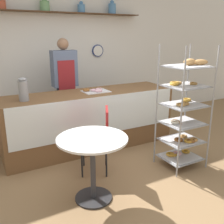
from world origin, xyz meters
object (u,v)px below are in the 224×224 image
cafe_table (93,153)px  pastry_rack (184,111)px  person_worker (65,85)px  cafe_chair (100,133)px  coffee_carafe (23,90)px  donut_tray_counter (95,91)px

cafe_table → pastry_rack: bearing=5.5°
person_worker → cafe_table: person_worker is taller
person_worker → cafe_chair: bearing=-91.4°
cafe_chair → person_worker: bearing=-154.8°
cafe_table → cafe_chair: 0.65m
cafe_table → coffee_carafe: 1.47m
person_worker → coffee_carafe: (-0.84, -0.68, 0.13)m
pastry_rack → coffee_carafe: bearing=148.6°
person_worker → coffee_carafe: size_ratio=5.39×
pastry_rack → donut_tray_counter: bearing=122.1°
coffee_carafe → donut_tray_counter: 1.15m
cafe_table → cafe_chair: size_ratio=0.87×
cafe_chair → cafe_table: bearing=-7.5°
person_worker → donut_tray_counter: person_worker is taller
pastry_rack → coffee_carafe: size_ratio=5.18×
cafe_chair → coffee_carafe: (-0.80, 0.77, 0.54)m
cafe_table → cafe_chair: (0.36, 0.54, -0.01)m
person_worker → coffee_carafe: person_worker is taller
pastry_rack → cafe_chair: pastry_rack is taller
person_worker → cafe_chair: 1.51m
person_worker → donut_tray_counter: size_ratio=4.29×
pastry_rack → coffee_carafe: 2.25m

